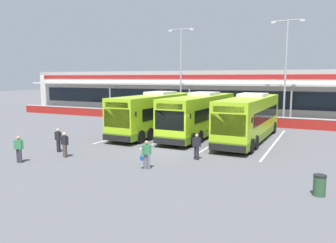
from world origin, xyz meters
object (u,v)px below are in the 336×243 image
coach_bus_leftmost (156,114)px  lamp_post_centre (286,66)px  litter_bin (319,185)px  coach_bus_centre (249,119)px  pedestrian_child (197,146)px  coach_bus_left_centre (200,116)px  pedestrian_with_handbag (146,154)px  pedestrian_near_bin (65,144)px  pedestrian_in_dark_coat (19,148)px  lamp_post_west (181,67)px  pedestrian_approaching_bus (58,139)px

coach_bus_leftmost → lamp_post_centre: bearing=45.6°
lamp_post_centre → litter_bin: 22.57m
coach_bus_centre → pedestrian_child: 7.95m
coach_bus_leftmost → lamp_post_centre: lamp_post_centre is taller
coach_bus_left_centre → pedestrian_child: size_ratio=7.54×
pedestrian_with_handbag → pedestrian_near_bin: size_ratio=1.00×
lamp_post_centre → pedestrian_in_dark_coat: bearing=-118.6°
coach_bus_leftmost → coach_bus_centre: bearing=1.1°
coach_bus_left_centre → coach_bus_centre: same height
lamp_post_west → coach_bus_centre: bearing=-45.8°
coach_bus_centre → pedestrian_approaching_bus: 14.70m
coach_bus_leftmost → pedestrian_child: coach_bus_leftmost is taller
pedestrian_child → pedestrian_approaching_bus: (-9.33, -2.02, 0.00)m
pedestrian_approaching_bus → lamp_post_centre: (12.50, 19.77, 5.42)m
pedestrian_child → litter_bin: 7.96m
litter_bin → pedestrian_near_bin: bearing=177.4°
pedestrian_in_dark_coat → pedestrian_near_bin: (1.54, 2.21, 0.00)m
pedestrian_child → lamp_post_centre: (3.16, 17.74, 5.42)m
coach_bus_leftmost → lamp_post_centre: (9.96, 10.18, 4.50)m
pedestrian_with_handbag → lamp_post_west: (-7.37, 22.04, 5.43)m
lamp_post_west → lamp_post_centre: same height
pedestrian_approaching_bus → coach_bus_leftmost: bearing=75.2°
pedestrian_in_dark_coat → litter_bin: pedestrian_in_dark_coat is taller
lamp_post_centre → coach_bus_left_centre: bearing=-121.3°
pedestrian_in_dark_coat → lamp_post_centre: 26.74m
coach_bus_leftmost → coach_bus_centre: 8.43m
pedestrian_in_dark_coat → lamp_post_centre: lamp_post_centre is taller
coach_bus_left_centre → litter_bin: (9.73, -11.81, -1.32)m
pedestrian_near_bin → lamp_post_centre: bearing=62.1°
pedestrian_with_handbag → pedestrian_in_dark_coat: 7.86m
pedestrian_child → pedestrian_near_bin: 8.40m
pedestrian_near_bin → lamp_post_centre: 24.13m
coach_bus_left_centre → pedestrian_approaching_bus: bearing=-123.2°
coach_bus_centre → pedestrian_with_handbag: (-3.41, -10.95, -0.93)m
pedestrian_child → coach_bus_leftmost: bearing=131.9°
pedestrian_child → pedestrian_approaching_bus: 9.55m
coach_bus_leftmost → lamp_post_west: size_ratio=1.11×
coach_bus_centre → pedestrian_approaching_bus: (-10.97, -9.75, -0.91)m
lamp_post_west → pedestrian_with_handbag: bearing=-71.5°
pedestrian_with_handbag → pedestrian_approaching_bus: same height
pedestrian_in_dark_coat → pedestrian_near_bin: size_ratio=1.00×
coach_bus_left_centre → pedestrian_in_dark_coat: coach_bus_left_centre is taller
coach_bus_leftmost → coach_bus_left_centre: 4.13m
litter_bin → pedestrian_in_dark_coat: bearing=-174.7°
coach_bus_leftmost → pedestrian_in_dark_coat: 13.10m
coach_bus_leftmost → pedestrian_child: (6.80, -7.57, -0.91)m
pedestrian_in_dark_coat → pedestrian_near_bin: 2.69m
pedestrian_in_dark_coat → coach_bus_leftmost: bearing=78.7°
pedestrian_near_bin → pedestrian_approaching_bus: same height
coach_bus_centre → pedestrian_with_handbag: bearing=-107.3°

